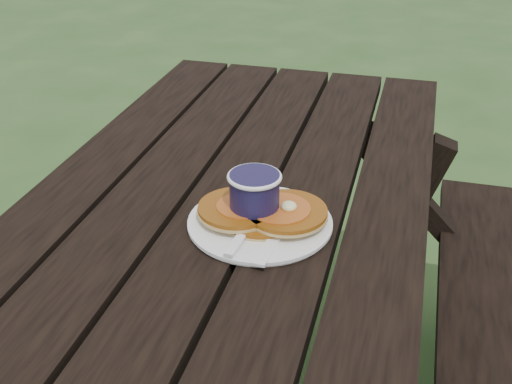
# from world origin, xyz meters

# --- Properties ---
(plate) EXTENTS (0.27, 0.27, 0.01)m
(plate) POSITION_xyz_m (0.09, 0.06, 0.76)
(plate) COLOR white
(plate) RESTS_ON picnic_table
(pancake_stack) EXTENTS (0.23, 0.15, 0.04)m
(pancake_stack) POSITION_xyz_m (0.09, 0.06, 0.77)
(pancake_stack) COLOR #8F4D10
(pancake_stack) RESTS_ON plate
(knife) EXTENTS (0.03, 0.18, 0.00)m
(knife) POSITION_xyz_m (0.13, 0.01, 0.76)
(knife) COLOR white
(knife) RESTS_ON plate
(fork) EXTENTS (0.04, 0.16, 0.01)m
(fork) POSITION_xyz_m (0.07, -0.02, 0.77)
(fork) COLOR white
(fork) RESTS_ON plate
(coffee_cup) EXTENTS (0.09, 0.09, 0.10)m
(coffee_cup) POSITION_xyz_m (0.08, 0.06, 0.81)
(coffee_cup) COLOR #191438
(coffee_cup) RESTS_ON picnic_table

